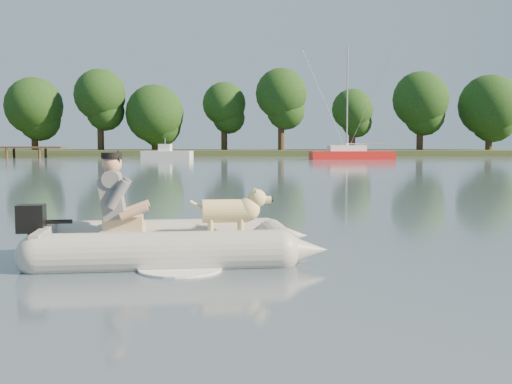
{
  "coord_description": "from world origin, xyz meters",
  "views": [
    {
      "loc": [
        0.51,
        -8.13,
        1.51
      ],
      "look_at": [
        0.58,
        1.52,
        0.75
      ],
      "focal_mm": 45.0,
      "sensor_mm": 36.0,
      "label": 1
    }
  ],
  "objects_px": {
    "dinghy": "(173,210)",
    "sailboat": "(351,154)",
    "man": "(114,196)",
    "motorboat": "(167,149)",
    "dog": "(225,215)"
  },
  "relations": [
    {
      "from": "motorboat",
      "to": "sailboat",
      "type": "height_order",
      "value": "sailboat"
    },
    {
      "from": "dinghy",
      "to": "sailboat",
      "type": "height_order",
      "value": "sailboat"
    },
    {
      "from": "dog",
      "to": "motorboat",
      "type": "distance_m",
      "value": 47.89
    },
    {
      "from": "dinghy",
      "to": "dog",
      "type": "xyz_separation_m",
      "value": [
        0.67,
        0.14,
        -0.08
      ]
    },
    {
      "from": "dog",
      "to": "man",
      "type": "bearing_deg",
      "value": 180.0
    },
    {
      "from": "dinghy",
      "to": "man",
      "type": "xyz_separation_m",
      "value": [
        -0.74,
        -0.03,
        0.19
      ]
    },
    {
      "from": "man",
      "to": "sailboat",
      "type": "height_order",
      "value": "sailboat"
    },
    {
      "from": "motorboat",
      "to": "dog",
      "type": "bearing_deg",
      "value": -74.36
    },
    {
      "from": "dog",
      "to": "sailboat",
      "type": "height_order",
      "value": "sailboat"
    },
    {
      "from": "dinghy",
      "to": "dog",
      "type": "distance_m",
      "value": 0.69
    },
    {
      "from": "man",
      "to": "dinghy",
      "type": "bearing_deg",
      "value": -4.24
    },
    {
      "from": "dinghy",
      "to": "motorboat",
      "type": "relative_size",
      "value": 1.08
    },
    {
      "from": "dinghy",
      "to": "sailboat",
      "type": "bearing_deg",
      "value": 71.46
    },
    {
      "from": "motorboat",
      "to": "sailboat",
      "type": "bearing_deg",
      "value": 1.33
    },
    {
      "from": "dog",
      "to": "motorboat",
      "type": "height_order",
      "value": "motorboat"
    }
  ]
}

